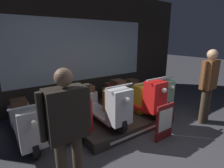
# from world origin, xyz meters

# --- Properties ---
(ground_plane) EXTENTS (30.00, 30.00, 0.00)m
(ground_plane) POSITION_xyz_m (0.00, 0.00, 0.00)
(ground_plane) COLOR #38383D
(shop_wall_back) EXTENTS (7.66, 0.09, 3.20)m
(shop_wall_back) POSITION_xyz_m (0.00, 3.16, 1.60)
(shop_wall_back) COLOR #28231E
(shop_wall_back) RESTS_ON ground_plane
(display_platform) EXTENTS (2.13, 1.50, 0.20)m
(display_platform) POSITION_xyz_m (0.03, 1.47, 0.10)
(display_platform) COLOR #2D2823
(display_platform) RESTS_ON ground_plane
(scooter_display_left) EXTENTS (0.57, 1.77, 0.91)m
(scooter_display_left) POSITION_xyz_m (-0.45, 1.45, 0.56)
(scooter_display_left) COLOR black
(scooter_display_left) RESTS_ON display_platform
(scooter_display_right) EXTENTS (0.57, 1.77, 0.91)m
(scooter_display_right) POSITION_xyz_m (0.50, 1.45, 0.56)
(scooter_display_right) COLOR black
(scooter_display_right) RESTS_ON display_platform
(scooter_backrow_0) EXTENTS (0.57, 1.77, 0.91)m
(scooter_backrow_0) POSITION_xyz_m (-1.85, 1.91, 0.37)
(scooter_backrow_0) COLOR black
(scooter_backrow_0) RESTS_ON ground_plane
(scooter_backrow_1) EXTENTS (0.57, 1.77, 0.91)m
(scooter_backrow_1) POSITION_xyz_m (-1.03, 1.91, 0.37)
(scooter_backrow_1) COLOR black
(scooter_backrow_1) RESTS_ON ground_plane
(scooter_backrow_2) EXTENTS (0.57, 1.77, 0.91)m
(scooter_backrow_2) POSITION_xyz_m (-0.22, 1.91, 0.37)
(scooter_backrow_2) COLOR black
(scooter_backrow_2) RESTS_ON ground_plane
(scooter_backrow_3) EXTENTS (0.57, 1.77, 0.91)m
(scooter_backrow_3) POSITION_xyz_m (0.60, 1.91, 0.37)
(scooter_backrow_3) COLOR black
(scooter_backrow_3) RESTS_ON ground_plane
(scooter_backrow_4) EXTENTS (0.57, 1.77, 0.91)m
(scooter_backrow_4) POSITION_xyz_m (1.41, 1.91, 0.37)
(scooter_backrow_4) COLOR black
(scooter_backrow_4) RESTS_ON ground_plane
(person_left_browsing) EXTENTS (0.62, 0.26, 1.59)m
(person_left_browsing) POSITION_xyz_m (-1.61, 0.32, 0.95)
(person_left_browsing) COLOR #473828
(person_left_browsing) RESTS_ON ground_plane
(person_right_browsing) EXTENTS (0.54, 0.22, 1.67)m
(person_right_browsing) POSITION_xyz_m (1.63, 0.32, 0.97)
(person_right_browsing) COLOR #473828
(person_right_browsing) RESTS_ON ground_plane
(price_sign_board) EXTENTS (0.46, 0.04, 0.71)m
(price_sign_board) POSITION_xyz_m (0.31, 0.39, 0.36)
(price_sign_board) COLOR maroon
(price_sign_board) RESTS_ON ground_plane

